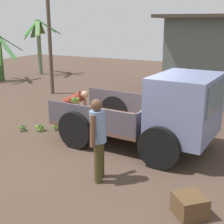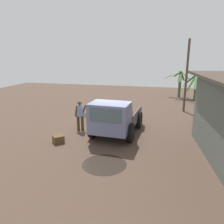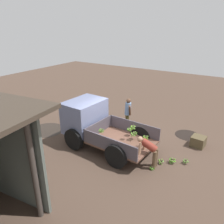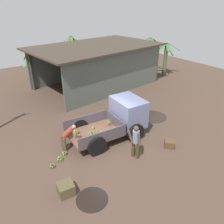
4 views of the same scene
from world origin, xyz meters
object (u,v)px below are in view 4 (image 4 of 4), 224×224
(person_foreground_visitor, at_px, (136,140))
(banana_bunch_on_ground_0, at_px, (63,147))
(banana_bunch_on_ground_2, at_px, (60,159))
(wooden_crate_1, at_px, (170,144))
(cargo_truck, at_px, (121,116))
(person_worker_loading, at_px, (67,136))
(banana_bunch_on_ground_3, at_px, (65,153))
(person_bystander_near_shed, at_px, (66,90))
(wooden_crate_0, at_px, (66,189))
(banana_bunch_on_ground_1, at_px, (52,166))

(person_foreground_visitor, bearing_deg, banana_bunch_on_ground_0, -64.69)
(banana_bunch_on_ground_2, relative_size, wooden_crate_1, 0.61)
(cargo_truck, relative_size, person_worker_loading, 3.51)
(banana_bunch_on_ground_2, relative_size, banana_bunch_on_ground_3, 1.14)
(person_bystander_near_shed, bearing_deg, cargo_truck, 98.73)
(person_worker_loading, bearing_deg, cargo_truck, -13.03)
(banana_bunch_on_ground_0, bearing_deg, person_worker_loading, -35.28)
(wooden_crate_1, bearing_deg, person_worker_loading, 146.23)
(person_bystander_near_shed, xyz_separation_m, banana_bunch_on_ground_0, (-2.63, -5.22, -0.78))
(banana_bunch_on_ground_3, bearing_deg, banana_bunch_on_ground_2, -141.54)
(banana_bunch_on_ground_2, distance_m, wooden_crate_0, 2.04)
(cargo_truck, relative_size, banana_bunch_on_ground_2, 14.23)
(banana_bunch_on_ground_2, distance_m, banana_bunch_on_ground_3, 0.46)
(banana_bunch_on_ground_0, relative_size, banana_bunch_on_ground_1, 0.79)
(person_worker_loading, bearing_deg, person_foreground_visitor, -53.21)
(person_bystander_near_shed, distance_m, wooden_crate_1, 8.47)
(banana_bunch_on_ground_1, bearing_deg, person_worker_loading, 37.16)
(cargo_truck, distance_m, banana_bunch_on_ground_1, 4.41)
(banana_bunch_on_ground_3, bearing_deg, person_foreground_visitor, -38.10)
(cargo_truck, bearing_deg, banana_bunch_on_ground_2, -171.87)
(person_bystander_near_shed, bearing_deg, banana_bunch_on_ground_1, 62.43)
(person_worker_loading, bearing_deg, wooden_crate_0, -122.84)
(person_worker_loading, relative_size, banana_bunch_on_ground_0, 5.84)
(banana_bunch_on_ground_2, bearing_deg, wooden_crate_1, -23.52)
(person_bystander_near_shed, distance_m, banana_bunch_on_ground_1, 7.31)
(person_worker_loading, height_order, wooden_crate_0, person_worker_loading)
(cargo_truck, distance_m, banana_bunch_on_ground_3, 3.56)
(cargo_truck, xyz_separation_m, banana_bunch_on_ground_2, (-3.80, -0.29, -0.92))
(wooden_crate_0, bearing_deg, banana_bunch_on_ground_1, 86.14)
(person_bystander_near_shed, relative_size, banana_bunch_on_ground_1, 5.95)
(person_bystander_near_shed, height_order, wooden_crate_0, person_bystander_near_shed)
(person_foreground_visitor, bearing_deg, wooden_crate_0, -15.89)
(wooden_crate_1, bearing_deg, cargo_truck, 116.23)
(banana_bunch_on_ground_2, relative_size, wooden_crate_0, 0.50)
(person_worker_loading, relative_size, wooden_crate_1, 2.47)
(person_worker_loading, bearing_deg, person_bystander_near_shed, 60.02)
(banana_bunch_on_ground_0, bearing_deg, cargo_truck, -9.39)
(person_worker_loading, bearing_deg, banana_bunch_on_ground_3, -140.55)
(person_foreground_visitor, height_order, banana_bunch_on_ground_1, person_foreground_visitor)
(banana_bunch_on_ground_2, bearing_deg, banana_bunch_on_ground_1, -152.20)
(cargo_truck, distance_m, person_foreground_visitor, 2.23)
(person_foreground_visitor, xyz_separation_m, banana_bunch_on_ground_2, (-3.02, 1.80, -0.83))
(cargo_truck, height_order, person_worker_loading, cargo_truck)
(banana_bunch_on_ground_3, bearing_deg, person_bystander_near_shed, 64.20)
(banana_bunch_on_ground_1, xyz_separation_m, wooden_crate_0, (-0.11, -1.70, 0.12))
(banana_bunch_on_ground_2, bearing_deg, wooden_crate_0, -106.85)
(cargo_truck, relative_size, banana_bunch_on_ground_3, 16.16)
(person_bystander_near_shed, height_order, banana_bunch_on_ground_2, person_bystander_near_shed)
(cargo_truck, distance_m, wooden_crate_1, 2.89)
(cargo_truck, relative_size, person_foreground_visitor, 2.46)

